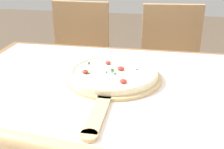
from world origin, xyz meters
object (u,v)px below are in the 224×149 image
(pizza, at_px, (113,73))
(rolling_pin, at_px, (53,149))
(chair_left, at_px, (79,60))
(pizza_peel, at_px, (112,80))
(chair_right, at_px, (171,66))

(pizza, distance_m, rolling_pin, 0.47)
(chair_left, bearing_deg, pizza_peel, -64.11)
(rolling_pin, relative_size, chair_left, 0.50)
(pizza_peel, xyz_separation_m, chair_left, (-0.37, 0.79, -0.24))
(chair_left, bearing_deg, chair_right, 0.55)
(pizza, distance_m, chair_left, 0.89)
(pizza_peel, height_order, chair_right, chair_right)
(pizza, bearing_deg, chair_right, 72.21)
(chair_left, height_order, chair_right, same)
(pizza, bearing_deg, pizza_peel, -89.83)
(pizza_peel, height_order, chair_left, chair_left)
(rolling_pin, height_order, chair_right, chair_right)
(pizza, bearing_deg, chair_left, 115.99)
(pizza, xyz_separation_m, chair_left, (-0.37, 0.76, -0.26))
(pizza, relative_size, rolling_pin, 0.75)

